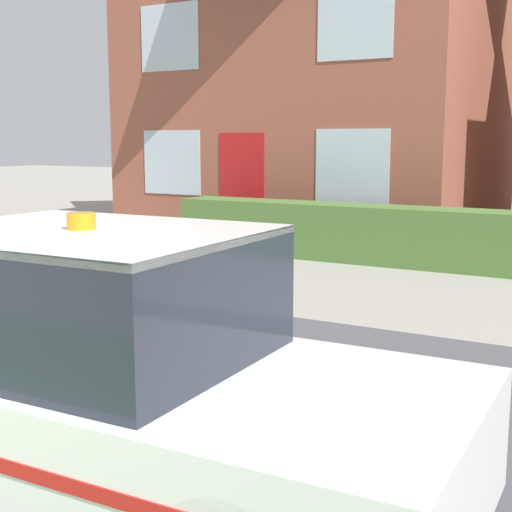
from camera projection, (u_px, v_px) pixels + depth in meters
name	position (u px, v px, depth m)	size (l,w,h in m)	color
road_strip	(141.00, 395.00, 5.53)	(28.00, 5.53, 0.01)	#4C4C51
garden_hedge	(469.00, 241.00, 10.77)	(10.11, 0.80, 0.92)	#4C7233
police_car	(102.00, 376.00, 3.84)	(3.92, 1.72, 1.57)	black
house_left	(326.00, 63.00, 16.03)	(7.56, 6.74, 7.23)	#93513D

